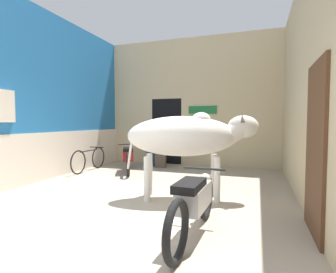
{
  "coord_description": "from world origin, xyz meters",
  "views": [
    {
      "loc": [
        2.04,
        -2.54,
        1.38
      ],
      "look_at": [
        0.3,
        2.5,
        1.08
      ],
      "focal_mm": 28.0,
      "sensor_mm": 36.0,
      "label": 1
    }
  ],
  "objects_px": {
    "motorcycle_near": "(194,202)",
    "plastic_stool": "(151,158)",
    "cow": "(187,136)",
    "bicycle": "(89,159)",
    "motorcycle_far": "(128,157)",
    "shopkeeper_seated": "(162,145)"
  },
  "relations": [
    {
      "from": "bicycle",
      "to": "shopkeeper_seated",
      "type": "height_order",
      "value": "shopkeeper_seated"
    },
    {
      "from": "motorcycle_far",
      "to": "bicycle",
      "type": "height_order",
      "value": "motorcycle_far"
    },
    {
      "from": "cow",
      "to": "bicycle",
      "type": "bearing_deg",
      "value": 153.22
    },
    {
      "from": "motorcycle_near",
      "to": "plastic_stool",
      "type": "relative_size",
      "value": 4.1
    },
    {
      "from": "bicycle",
      "to": "cow",
      "type": "bearing_deg",
      "value": -26.78
    },
    {
      "from": "bicycle",
      "to": "plastic_stool",
      "type": "height_order",
      "value": "bicycle"
    },
    {
      "from": "bicycle",
      "to": "motorcycle_far",
      "type": "bearing_deg",
      "value": 15.3
    },
    {
      "from": "shopkeeper_seated",
      "to": "plastic_stool",
      "type": "distance_m",
      "value": 0.55
    },
    {
      "from": "motorcycle_near",
      "to": "plastic_stool",
      "type": "height_order",
      "value": "motorcycle_near"
    },
    {
      "from": "shopkeeper_seated",
      "to": "plastic_stool",
      "type": "relative_size",
      "value": 2.73
    },
    {
      "from": "motorcycle_far",
      "to": "plastic_stool",
      "type": "distance_m",
      "value": 1.07
    },
    {
      "from": "shopkeeper_seated",
      "to": "cow",
      "type": "bearing_deg",
      "value": -61.83
    },
    {
      "from": "bicycle",
      "to": "plastic_stool",
      "type": "relative_size",
      "value": 3.43
    },
    {
      "from": "motorcycle_near",
      "to": "shopkeeper_seated",
      "type": "distance_m",
      "value": 4.92
    },
    {
      "from": "motorcycle_near",
      "to": "plastic_stool",
      "type": "xyz_separation_m",
      "value": [
        -2.42,
        4.48,
        -0.18
      ]
    },
    {
      "from": "shopkeeper_seated",
      "to": "motorcycle_near",
      "type": "bearing_deg",
      "value": -65.22
    },
    {
      "from": "motorcycle_far",
      "to": "bicycle",
      "type": "relative_size",
      "value": 1.09
    },
    {
      "from": "bicycle",
      "to": "plastic_stool",
      "type": "distance_m",
      "value": 1.88
    },
    {
      "from": "motorcycle_far",
      "to": "shopkeeper_seated",
      "type": "height_order",
      "value": "shopkeeper_seated"
    },
    {
      "from": "cow",
      "to": "shopkeeper_seated",
      "type": "height_order",
      "value": "cow"
    },
    {
      "from": "shopkeeper_seated",
      "to": "plastic_stool",
      "type": "xyz_separation_m",
      "value": [
        -0.36,
        0.02,
        -0.42
      ]
    },
    {
      "from": "cow",
      "to": "plastic_stool",
      "type": "bearing_deg",
      "value": 123.14
    }
  ]
}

